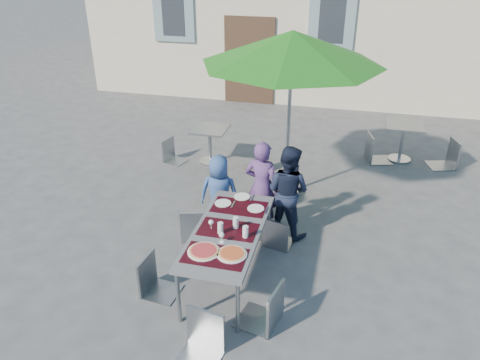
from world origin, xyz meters
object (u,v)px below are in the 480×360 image
(chair_1, at_px, (255,207))
(patio_umbrella, at_px, (292,49))
(bg_chair_r_1, at_px, (452,137))
(chair_4, at_px, (268,282))
(pizza_near_left, at_px, (204,251))
(cafe_table_0, at_px, (210,140))
(cafe_table_1, at_px, (403,136))
(pizza_near_right, at_px, (232,254))
(child_0, at_px, (219,193))
(chair_0, at_px, (195,206))
(chair_5, at_px, (200,313))
(dining_table, at_px, (228,233))
(bg_chair_r_0, at_px, (256,145))
(bg_chair_l_0, at_px, (171,137))
(child_2, at_px, (287,191))
(bg_chair_l_1, at_px, (377,132))
(child_1, at_px, (262,187))
(chair_2, at_px, (279,216))
(chair_3, at_px, (152,256))

(chair_1, relative_size, patio_umbrella, 0.31)
(bg_chair_r_1, bearing_deg, chair_4, -117.32)
(pizza_near_left, bearing_deg, cafe_table_0, 106.50)
(chair_1, bearing_deg, cafe_table_1, 56.35)
(pizza_near_right, bearing_deg, patio_umbrella, 86.86)
(pizza_near_right, xyz_separation_m, bg_chair_r_1, (2.98, 4.74, -0.18))
(pizza_near_right, distance_m, cafe_table_1, 5.27)
(child_0, distance_m, chair_1, 0.57)
(chair_0, relative_size, chair_5, 0.97)
(dining_table, height_order, chair_5, chair_5)
(cafe_table_0, bearing_deg, bg_chair_r_0, -9.88)
(pizza_near_right, relative_size, bg_chair_l_0, 0.40)
(dining_table, bearing_deg, chair_4, -46.88)
(child_0, xyz_separation_m, child_2, (0.98, 0.13, 0.10))
(cafe_table_1, xyz_separation_m, bg_chair_l_1, (-0.50, -0.15, 0.09))
(chair_5, bearing_deg, child_1, 87.58)
(chair_2, distance_m, chair_4, 1.53)
(chair_2, distance_m, bg_chair_l_1, 3.57)
(child_2, bearing_deg, pizza_near_left, 90.23)
(child_1, height_order, chair_2, child_1)
(chair_2, distance_m, chair_5, 2.16)
(pizza_near_right, height_order, chair_0, chair_0)
(child_0, height_order, chair_4, child_0)
(patio_umbrella, relative_size, bg_chair_l_1, 2.71)
(chair_1, bearing_deg, bg_chair_r_0, 101.98)
(bg_chair_l_0, bearing_deg, child_0, -52.82)
(chair_5, distance_m, bg_chair_l_0, 4.93)
(child_0, xyz_separation_m, chair_3, (-0.37, -1.57, -0.06))
(chair_2, height_order, bg_chair_r_1, bg_chair_r_1)
(dining_table, bearing_deg, patio_umbrella, 82.03)
(patio_umbrella, relative_size, bg_chair_r_0, 3.11)
(chair_2, bearing_deg, pizza_near_left, -114.42)
(child_2, distance_m, patio_umbrella, 2.12)
(bg_chair_l_0, relative_size, bg_chair_r_0, 0.94)
(dining_table, height_order, child_2, child_2)
(cafe_table_1, bearing_deg, chair_4, -108.66)
(chair_0, relative_size, bg_chair_r_0, 1.06)
(pizza_near_right, xyz_separation_m, chair_3, (-1.00, 0.04, -0.23))
(child_0, relative_size, chair_5, 1.21)
(child_1, height_order, bg_chair_l_0, child_1)
(cafe_table_1, bearing_deg, bg_chair_l_1, -162.92)
(dining_table, height_order, child_0, child_0)
(chair_0, height_order, chair_4, chair_4)
(bg_chair_l_0, bearing_deg, child_1, -41.95)
(cafe_table_1, bearing_deg, pizza_near_left, -116.82)
(chair_1, xyz_separation_m, cafe_table_0, (-1.39, 2.29, -0.03))
(chair_0, xyz_separation_m, chair_2, (1.17, 0.11, -0.06))
(pizza_near_right, bearing_deg, chair_5, -99.37)
(bg_chair_r_0, bearing_deg, pizza_near_right, -81.92)
(chair_0, xyz_separation_m, chair_4, (1.31, -1.41, 0.03))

